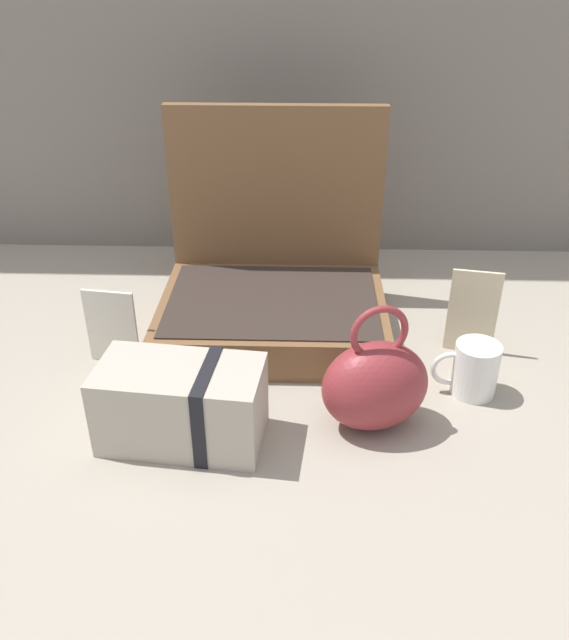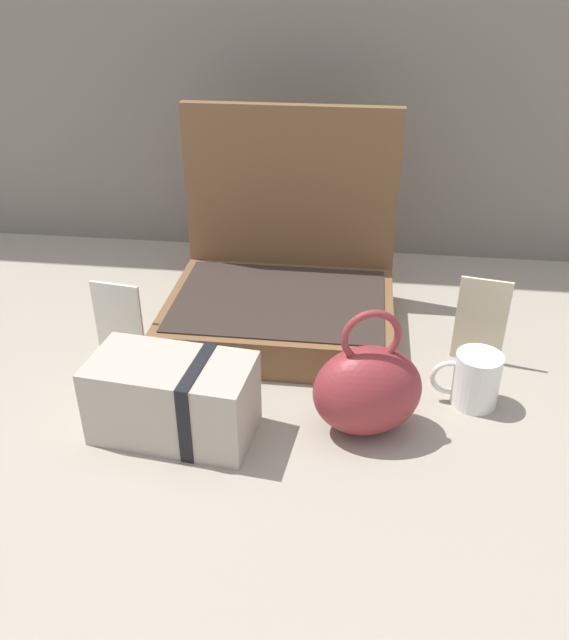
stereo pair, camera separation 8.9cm
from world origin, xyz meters
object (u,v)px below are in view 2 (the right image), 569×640
at_px(open_suitcase, 283,285).
at_px(poster_card_right, 481,321).
at_px(info_card_left, 118,319).
at_px(cream_toiletry_bag, 175,398).
at_px(teal_pouch_handbag, 367,389).
at_px(coffee_mug, 475,379).

relative_size(open_suitcase, poster_card_right, 2.63).
xyz_separation_m(info_card_left, poster_card_right, (0.65, 0.06, 0.01)).
height_order(cream_toiletry_bag, poster_card_right, poster_card_right).
bearing_deg(poster_card_right, cream_toiletry_bag, -140.99).
height_order(teal_pouch_handbag, cream_toiletry_bag, teal_pouch_handbag).
bearing_deg(info_card_left, open_suitcase, 36.16).
bearing_deg(teal_pouch_handbag, coffee_mug, 27.39).
relative_size(coffee_mug, info_card_left, 0.78).
xyz_separation_m(teal_pouch_handbag, coffee_mug, (0.17, 0.09, -0.03)).
bearing_deg(poster_card_right, info_card_left, -164.62).
xyz_separation_m(open_suitcase, coffee_mug, (0.35, -0.23, -0.04)).
height_order(teal_pouch_handbag, coffee_mug, teal_pouch_handbag).
height_order(info_card_left, poster_card_right, poster_card_right).
bearing_deg(info_card_left, poster_card_right, 13.12).
bearing_deg(cream_toiletry_bag, teal_pouch_handbag, 8.43).
bearing_deg(poster_card_right, coffee_mug, -89.09).
xyz_separation_m(open_suitcase, info_card_left, (-0.28, -0.15, -0.01)).
xyz_separation_m(coffee_mug, info_card_left, (-0.63, 0.08, 0.03)).
distance_m(open_suitcase, teal_pouch_handbag, 0.36).
distance_m(open_suitcase, poster_card_right, 0.38).
height_order(open_suitcase, cream_toiletry_bag, open_suitcase).
bearing_deg(open_suitcase, teal_pouch_handbag, -61.72).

